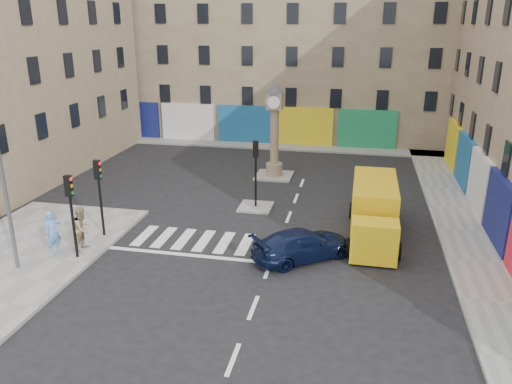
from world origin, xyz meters
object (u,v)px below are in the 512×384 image
(traffic_light_left_near, at_px, (71,203))
(pedestrian_blue, at_px, (53,232))
(clock_pillar, at_px, (275,124))
(pedestrian_tan, at_px, (83,228))
(yellow_van, at_px, (374,210))
(navy_sedan, at_px, (303,245))
(traffic_light_left_far, at_px, (99,186))
(traffic_light_island, at_px, (256,163))

(traffic_light_left_near, bearing_deg, pedestrian_blue, 173.12)
(clock_pillar, xyz_separation_m, pedestrian_tan, (-6.38, -13.02, -2.40))
(traffic_light_left_near, distance_m, pedestrian_tan, 1.67)
(pedestrian_tan, bearing_deg, pedestrian_blue, 128.27)
(yellow_van, bearing_deg, navy_sedan, -131.87)
(traffic_light_left_far, distance_m, navy_sedan, 9.77)
(navy_sedan, height_order, yellow_van, yellow_van)
(yellow_van, bearing_deg, clock_pillar, 127.41)
(clock_pillar, xyz_separation_m, navy_sedan, (3.27, -11.68, -2.89))
(yellow_van, distance_m, pedestrian_blue, 14.73)
(traffic_light_left_far, distance_m, pedestrian_tan, 2.20)
(clock_pillar, height_order, yellow_van, clock_pillar)
(traffic_light_island, bearing_deg, pedestrian_tan, -132.24)
(traffic_light_left_far, distance_m, yellow_van, 13.04)
(clock_pillar, bearing_deg, traffic_light_left_far, -118.94)
(traffic_light_left_near, height_order, clock_pillar, clock_pillar)
(traffic_light_island, xyz_separation_m, navy_sedan, (3.27, -5.68, -1.93))
(traffic_light_left_far, relative_size, yellow_van, 0.54)
(traffic_light_left_far, relative_size, traffic_light_island, 1.00)
(clock_pillar, height_order, pedestrian_blue, clock_pillar)
(traffic_light_left_near, height_order, navy_sedan, traffic_light_left_near)
(traffic_light_island, bearing_deg, yellow_van, -20.36)
(traffic_light_left_near, height_order, yellow_van, traffic_light_left_near)
(traffic_light_left_near, bearing_deg, traffic_light_left_far, 90.00)
(traffic_light_left_far, height_order, clock_pillar, clock_pillar)
(navy_sedan, bearing_deg, pedestrian_blue, 62.96)
(traffic_light_left_near, height_order, pedestrian_blue, traffic_light_left_near)
(traffic_light_left_far, distance_m, traffic_light_island, 8.30)
(pedestrian_tan, bearing_deg, traffic_light_left_near, -166.65)
(traffic_light_left_far, xyz_separation_m, clock_pillar, (6.30, 11.40, 0.93))
(pedestrian_tan, bearing_deg, traffic_light_island, -35.01)
(traffic_light_island, bearing_deg, pedestrian_blue, -134.14)
(traffic_light_left_near, xyz_separation_m, pedestrian_tan, (-0.08, 0.77, -1.47))
(traffic_light_island, xyz_separation_m, yellow_van, (6.30, -2.34, -1.35))
(yellow_van, bearing_deg, traffic_light_left_far, -166.03)
(clock_pillar, bearing_deg, pedestrian_blue, -118.57)
(navy_sedan, xyz_separation_m, pedestrian_blue, (-10.71, -1.98, 0.47))
(traffic_light_island, height_order, clock_pillar, clock_pillar)
(traffic_light_island, distance_m, pedestrian_blue, 10.78)
(traffic_light_island, bearing_deg, traffic_light_left_near, -128.93)
(traffic_light_left_far, relative_size, clock_pillar, 0.61)
(yellow_van, distance_m, pedestrian_tan, 13.52)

